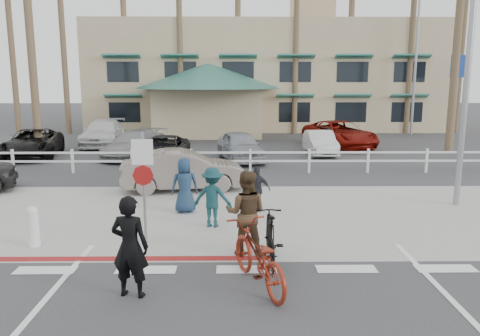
{
  "coord_description": "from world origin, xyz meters",
  "views": [
    {
      "loc": [
        -0.22,
        -8.19,
        3.73
      ],
      "look_at": [
        -0.09,
        3.67,
        1.5
      ],
      "focal_mm": 35.0,
      "sensor_mm": 36.0,
      "label": 1
    }
  ],
  "objects_px": {
    "sign_post": "(144,182)",
    "bike_black": "(270,237)",
    "bike_red": "(258,257)",
    "car_white_sedan": "(184,170)"
  },
  "relations": [
    {
      "from": "sign_post",
      "to": "bike_black",
      "type": "xyz_separation_m",
      "value": [
        2.8,
        -1.21,
        -0.9
      ]
    },
    {
      "from": "bike_red",
      "to": "bike_black",
      "type": "height_order",
      "value": "bike_red"
    },
    {
      "from": "car_white_sedan",
      "to": "bike_black",
      "type": "bearing_deg",
      "value": -168.02
    },
    {
      "from": "sign_post",
      "to": "bike_red",
      "type": "xyz_separation_m",
      "value": [
        2.49,
        -2.36,
        -0.87
      ]
    },
    {
      "from": "bike_black",
      "to": "car_white_sedan",
      "type": "xyz_separation_m",
      "value": [
        -2.48,
        6.57,
        0.15
      ]
    },
    {
      "from": "sign_post",
      "to": "car_white_sedan",
      "type": "bearing_deg",
      "value": 86.6
    },
    {
      "from": "sign_post",
      "to": "car_white_sedan",
      "type": "xyz_separation_m",
      "value": [
        0.32,
        5.36,
        -0.75
      ]
    },
    {
      "from": "bike_red",
      "to": "car_white_sedan",
      "type": "xyz_separation_m",
      "value": [
        -2.17,
        7.72,
        0.12
      ]
    },
    {
      "from": "bike_red",
      "to": "bike_black",
      "type": "xyz_separation_m",
      "value": [
        0.32,
        1.15,
        -0.03
      ]
    },
    {
      "from": "bike_red",
      "to": "bike_black",
      "type": "bearing_deg",
      "value": -126.03
    }
  ]
}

